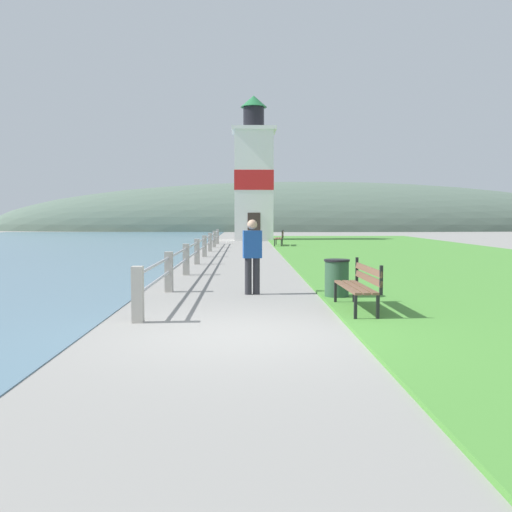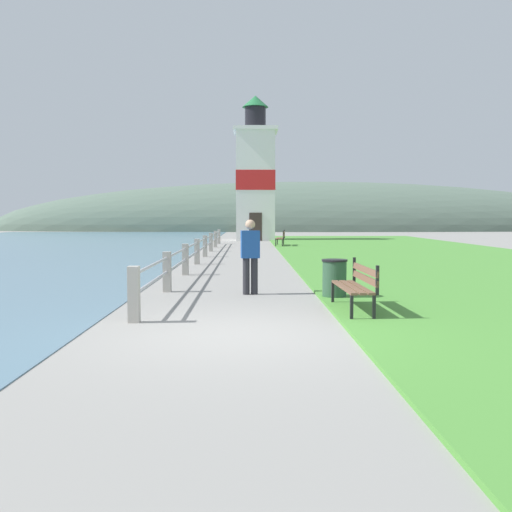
{
  "view_description": "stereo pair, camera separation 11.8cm",
  "coord_description": "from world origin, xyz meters",
  "px_view_note": "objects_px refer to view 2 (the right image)",
  "views": [
    {
      "loc": [
        0.14,
        -8.29,
        1.74
      ],
      "look_at": [
        0.51,
        12.37,
        0.3
      ],
      "focal_mm": 40.0,
      "sensor_mm": 36.0,
      "label": 1
    },
    {
      "loc": [
        0.25,
        -8.29,
        1.74
      ],
      "look_at": [
        0.51,
        12.37,
        0.3
      ],
      "focal_mm": 40.0,
      "sensor_mm": 36.0,
      "label": 2
    }
  ],
  "objects_px": {
    "park_bench_near": "(357,283)",
    "person_strolling": "(250,254)",
    "park_bench_midway": "(281,237)",
    "lighthouse": "(255,178)",
    "trash_bin": "(334,279)"
  },
  "relations": [
    {
      "from": "park_bench_midway",
      "to": "lighthouse",
      "type": "height_order",
      "value": "lighthouse"
    },
    {
      "from": "park_bench_near",
      "to": "trash_bin",
      "type": "distance_m",
      "value": 1.73
    },
    {
      "from": "park_bench_midway",
      "to": "person_strolling",
      "type": "xyz_separation_m",
      "value": [
        -1.85,
        -20.27,
        0.36
      ]
    },
    {
      "from": "park_bench_midway",
      "to": "trash_bin",
      "type": "distance_m",
      "value": 21.03
    },
    {
      "from": "park_bench_near",
      "to": "park_bench_midway",
      "type": "height_order",
      "value": "same"
    },
    {
      "from": "person_strolling",
      "to": "park_bench_midway",
      "type": "bearing_deg",
      "value": -12.22
    },
    {
      "from": "lighthouse",
      "to": "trash_bin",
      "type": "xyz_separation_m",
      "value": [
        1.32,
        -29.89,
        -4.12
      ]
    },
    {
      "from": "park_bench_near",
      "to": "park_bench_midway",
      "type": "relative_size",
      "value": 0.94
    },
    {
      "from": "lighthouse",
      "to": "person_strolling",
      "type": "xyz_separation_m",
      "value": [
        -0.44,
        -29.13,
        -3.64
      ]
    },
    {
      "from": "person_strolling",
      "to": "park_bench_near",
      "type": "bearing_deg",
      "value": -149.4
    },
    {
      "from": "park_bench_near",
      "to": "person_strolling",
      "type": "bearing_deg",
      "value": -53.61
    },
    {
      "from": "park_bench_near",
      "to": "park_bench_midway",
      "type": "bearing_deg",
      "value": -91.06
    },
    {
      "from": "park_bench_near",
      "to": "lighthouse",
      "type": "distance_m",
      "value": 31.9
    },
    {
      "from": "person_strolling",
      "to": "lighthouse",
      "type": "bearing_deg",
      "value": -7.88
    },
    {
      "from": "park_bench_midway",
      "to": "trash_bin",
      "type": "height_order",
      "value": "park_bench_midway"
    }
  ]
}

